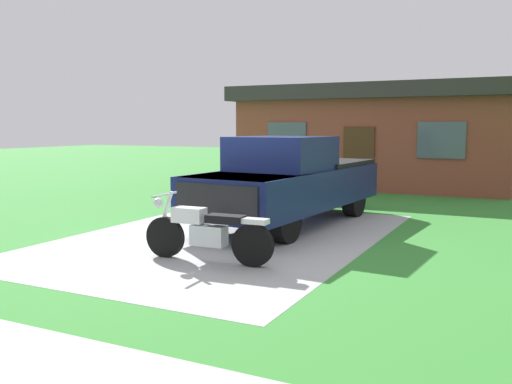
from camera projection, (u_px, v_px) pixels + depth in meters
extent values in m
plane|color=#388935|center=(227.00, 237.00, 10.60)|extent=(80.00, 80.00, 0.00)
cube|color=#ADADAD|center=(227.00, 237.00, 10.60)|extent=(5.42, 8.05, 0.01)
cylinder|color=black|center=(165.00, 237.00, 8.93)|extent=(0.66, 0.15, 0.66)
cylinder|color=black|center=(253.00, 245.00, 8.31)|extent=(0.66, 0.15, 0.66)
cube|color=silver|center=(209.00, 235.00, 8.60)|extent=(0.57, 0.29, 0.32)
cube|color=silver|center=(189.00, 215.00, 8.71)|extent=(0.53, 0.28, 0.24)
cube|color=black|center=(226.00, 219.00, 8.45)|extent=(0.61, 0.31, 0.12)
cube|color=silver|center=(253.00, 221.00, 8.27)|extent=(0.49, 0.22, 0.08)
cylinder|color=silver|center=(165.00, 214.00, 8.89)|extent=(0.33, 0.08, 0.77)
cylinder|color=silver|center=(164.00, 195.00, 8.85)|extent=(0.07, 0.70, 0.04)
sphere|color=silver|center=(158.00, 203.00, 8.92)|extent=(0.16, 0.16, 0.16)
cylinder|color=black|center=(285.00, 220.00, 10.01)|extent=(0.36, 0.86, 0.84)
cylinder|color=black|center=(211.00, 213.00, 10.85)|extent=(0.36, 0.86, 0.84)
cylinder|color=black|center=(354.00, 199.00, 13.00)|extent=(0.36, 0.86, 0.84)
cylinder|color=black|center=(292.00, 194.00, 13.83)|extent=(0.36, 0.86, 0.84)
cube|color=#141E51|center=(290.00, 187.00, 11.92)|extent=(2.41, 5.73, 0.80)
cube|color=#141E51|center=(245.00, 181.00, 10.31)|extent=(2.04, 2.04, 0.20)
cube|color=#141E51|center=(282.00, 153.00, 11.49)|extent=(1.94, 2.03, 0.70)
cube|color=#3F4C56|center=(262.00, 160.00, 10.82)|extent=(1.71, 0.29, 0.60)
cube|color=black|center=(320.00, 171.00, 13.22)|extent=(2.07, 2.54, 0.50)
cube|color=black|center=(217.00, 202.00, 9.55)|extent=(1.70, 0.23, 0.64)
cube|color=brown|center=(378.00, 143.00, 19.95)|extent=(9.00, 5.00, 3.00)
cube|color=#383333|center=(380.00, 94.00, 19.75)|extent=(9.60, 5.60, 0.50)
cube|color=#4C2D19|center=(359.00, 160.00, 17.76)|extent=(1.00, 0.08, 2.10)
cube|color=#4C5966|center=(287.00, 139.00, 18.79)|extent=(1.40, 0.06, 1.10)
cube|color=#4C5966|center=(441.00, 140.00, 16.57)|extent=(1.40, 0.06, 1.10)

